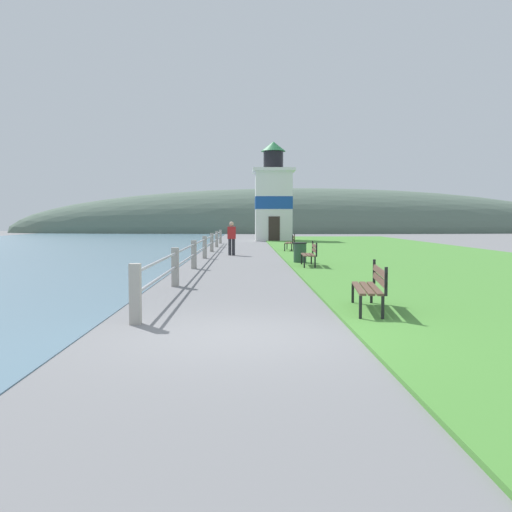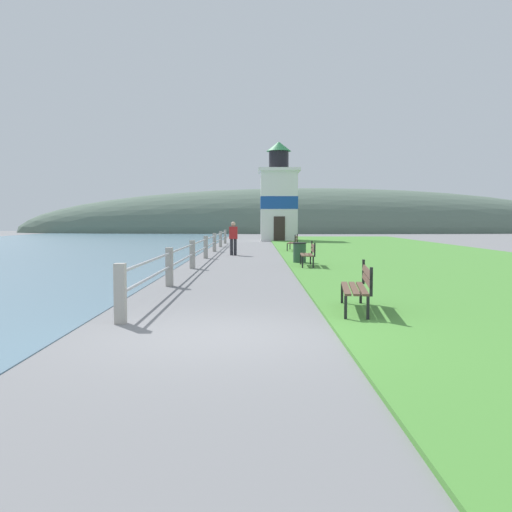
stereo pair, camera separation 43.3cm
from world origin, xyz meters
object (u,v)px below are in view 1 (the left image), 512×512
at_px(park_bench_far, 291,242).
at_px(person_strolling, 232,237).
at_px(park_bench_midway, 311,253).
at_px(park_bench_near, 372,284).
at_px(trash_bin, 300,253).
at_px(lighthouse, 273,199).

bearing_deg(park_bench_far, person_strolling, 55.26).
bearing_deg(park_bench_midway, person_strolling, -65.23).
xyz_separation_m(park_bench_near, park_bench_far, (0.17, 20.78, 0.00)).
bearing_deg(trash_bin, park_bench_near, -89.11).
xyz_separation_m(lighthouse, person_strolling, (-2.97, -19.22, -2.53)).
height_order(lighthouse, trash_bin, lighthouse).
relative_size(park_bench_near, trash_bin, 2.33).
distance_m(park_bench_midway, person_strolling, 7.86).
bearing_deg(park_bench_near, lighthouse, -83.20).
distance_m(park_bench_midway, park_bench_far, 10.69).
distance_m(park_bench_midway, lighthouse, 26.63).
xyz_separation_m(park_bench_midway, lighthouse, (-0.06, 26.47, 2.88)).
height_order(park_bench_midway, trash_bin, park_bench_midway).
bearing_deg(park_bench_midway, lighthouse, -87.76).
xyz_separation_m(park_bench_far, lighthouse, (-0.20, 15.78, 2.88)).
bearing_deg(park_bench_near, park_bench_far, -83.72).
xyz_separation_m(park_bench_midway, park_bench_far, (0.15, 10.69, 0.00)).
height_order(park_bench_far, trash_bin, park_bench_far).
relative_size(park_bench_far, person_strolling, 1.21).
bearing_deg(person_strolling, park_bench_far, -42.00).
relative_size(lighthouse, trash_bin, 9.66).
bearing_deg(lighthouse, person_strolling, -98.78).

